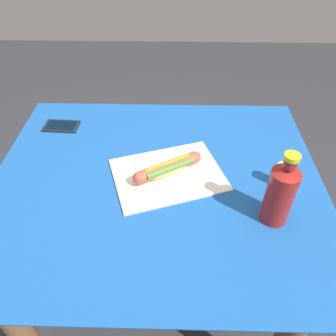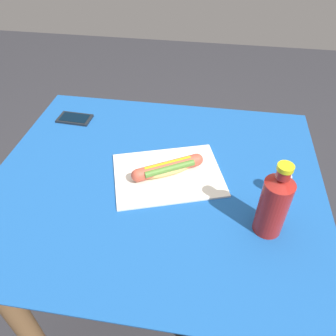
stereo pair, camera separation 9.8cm
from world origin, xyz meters
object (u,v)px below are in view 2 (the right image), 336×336
(salt_shaker, at_px, (282,185))
(soda_bottle, at_px, (274,204))
(hot_dog, at_px, (168,168))
(cell_phone, at_px, (75,118))

(salt_shaker, bearing_deg, soda_bottle, 70.80)
(hot_dog, height_order, soda_bottle, soda_bottle)
(hot_dog, bearing_deg, cell_phone, -32.22)
(soda_bottle, relative_size, salt_shaker, 2.96)
(cell_phone, bearing_deg, hot_dog, 147.78)
(soda_bottle, height_order, salt_shaker, soda_bottle)
(cell_phone, relative_size, salt_shaker, 1.72)
(cell_phone, height_order, salt_shaker, salt_shaker)
(soda_bottle, bearing_deg, salt_shaker, -109.20)
(hot_dog, distance_m, cell_phone, 0.47)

